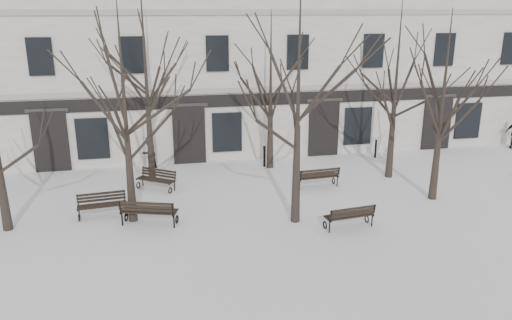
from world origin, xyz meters
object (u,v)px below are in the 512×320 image
object	(u,v)px
bench_2	(350,216)
bench_4	(318,176)
bench_0	(102,204)
bench_1	(148,211)
tree_1	(123,88)
bench_3	(157,179)
tree_2	(299,75)
tree_3	(445,84)

from	to	relation	value
bench_2	bench_4	bearing A→B (deg)	-99.83
bench_2	bench_4	size ratio (longest dim) A/B	0.97
bench_0	bench_1	distance (m)	2.09
tree_1	bench_1	size ratio (longest dim) A/B	3.70
bench_3	bench_4	xyz separation A→B (m)	(6.85, -1.18, 0.03)
tree_2	bench_0	xyz separation A→B (m)	(-6.96, 1.89, -4.85)
bench_1	bench_0	bearing A→B (deg)	-17.47
tree_3	bench_2	xyz separation A→B (m)	(-4.41, -2.05, -4.20)
tree_1	tree_3	world-z (taller)	tree_1
bench_3	bench_0	bearing A→B (deg)	-93.66
tree_1	tree_3	xyz separation A→B (m)	(11.95, -0.17, -0.19)
bench_2	bench_1	bearing A→B (deg)	-20.32
tree_3	bench_0	distance (m)	13.76
tree_1	bench_2	bearing A→B (deg)	-16.41
bench_0	bench_2	world-z (taller)	bench_2
tree_3	tree_2	bearing A→B (deg)	-170.08
bench_3	bench_4	world-z (taller)	bench_4
tree_1	bench_2	size ratio (longest dim) A/B	4.26
bench_1	bench_3	xyz separation A→B (m)	(0.32, 3.77, -0.08)
bench_0	bench_2	bearing A→B (deg)	-24.29
bench_4	tree_2	bearing A→B (deg)	55.15
tree_3	bench_2	bearing A→B (deg)	-155.06
bench_0	bench_2	xyz separation A→B (m)	(8.67, -2.87, 0.00)
bench_2	tree_2	bearing A→B (deg)	-36.67
bench_1	bench_3	world-z (taller)	bench_1
bench_3	bench_4	bearing A→B (deg)	24.97
tree_2	bench_0	world-z (taller)	tree_2
tree_1	tree_3	size ratio (longest dim) A/B	1.04
tree_2	tree_3	distance (m)	6.25
tree_1	tree_2	xyz separation A→B (m)	(5.82, -1.24, 0.46)
bench_2	bench_0	bearing A→B (deg)	-25.16
bench_2	bench_3	size ratio (longest dim) A/B	1.05
bench_1	bench_4	xyz separation A→B (m)	(7.17, 2.59, -0.05)
bench_1	bench_4	bearing A→B (deg)	-142.56
tree_3	bench_4	world-z (taller)	tree_3
bench_3	tree_1	bearing A→B (deg)	-70.90
tree_3	bench_4	bearing A→B (deg)	152.30
tree_3	bench_1	bearing A→B (deg)	-178.05
tree_3	tree_1	bearing A→B (deg)	179.20
tree_1	bench_0	bearing A→B (deg)	150.26
bench_2	bench_4	world-z (taller)	bench_4
bench_2	tree_3	bearing A→B (deg)	-161.92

